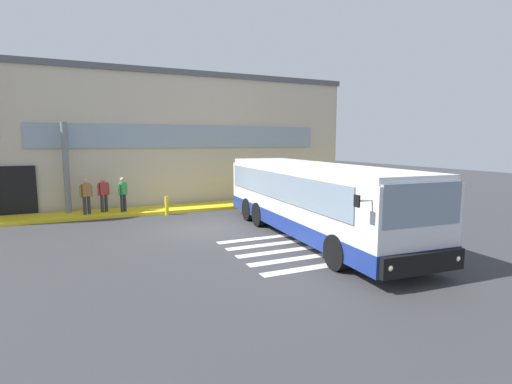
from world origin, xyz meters
TOP-DOWN VIEW (x-y plane):
  - ground_plane at (0.00, 0.00)m, footprint 80.00×90.00m
  - bay_paint_stripes at (2.00, -4.20)m, footprint 4.40×3.96m
  - terminal_building at (-0.69, 11.63)m, footprint 23.37×13.80m
  - boarding_curb at (0.00, 4.80)m, footprint 25.57×2.00m
  - entry_support_column at (-5.06, 5.40)m, footprint 0.28×0.28m
  - bus_main_foreground at (3.29, -2.87)m, footprint 3.70×11.31m
  - passenger_near_column at (-4.26, 4.51)m, footprint 0.55×0.35m
  - passenger_by_doorway at (-3.49, 4.85)m, footprint 0.55×0.36m
  - passenger_at_curb_edge at (-2.64, 4.54)m, footprint 0.45×0.43m
  - safety_bollard_yellow at (-0.75, 3.60)m, footprint 0.18×0.18m

SIDE VIEW (x-z plane):
  - ground_plane at x=0.00m, z-range -0.02..0.00m
  - bay_paint_stripes at x=2.00m, z-range 0.00..0.01m
  - boarding_curb at x=0.00m, z-range 0.00..0.15m
  - safety_bollard_yellow at x=-0.75m, z-range 0.00..0.90m
  - passenger_near_column at x=-4.26m, z-range 0.24..1.92m
  - passenger_by_doorway at x=-3.49m, z-range 0.24..1.92m
  - passenger_at_curb_edge at x=-2.64m, z-range 0.24..1.92m
  - bus_main_foreground at x=3.29m, z-range -0.02..2.68m
  - entry_support_column at x=-5.06m, z-range 0.15..4.43m
  - terminal_building at x=-0.69m, z-range -0.01..7.33m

